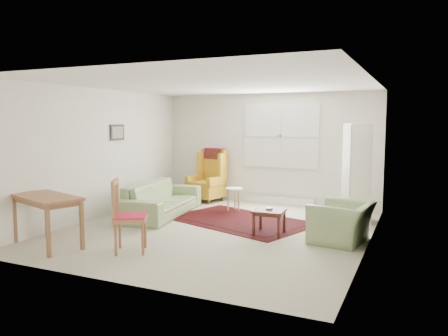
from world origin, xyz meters
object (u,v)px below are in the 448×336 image
at_px(stool, 234,199).
at_px(desk, 47,221).
at_px(wingback_chair, 206,175).
at_px(cabinet, 357,173).
at_px(sofa, 161,193).
at_px(desk_chair, 130,216).
at_px(armchair, 342,218).
at_px(coffee_table, 269,221).

height_order(stool, desk, desk).
xyz_separation_m(wingback_chair, cabinet, (3.49, -0.68, 0.30)).
distance_m(sofa, desk_chair, 2.49).
relative_size(wingback_chair, desk, 1.02).
xyz_separation_m(stool, desk_chair, (-0.22, -3.28, 0.28)).
distance_m(stool, desk, 3.87).
xyz_separation_m(sofa, wingback_chair, (0.13, 1.73, 0.16)).
relative_size(sofa, desk, 1.87).
bearing_deg(desk, cabinet, 42.16).
bearing_deg(cabinet, desk, -157.72).
height_order(wingback_chair, desk, wingback_chair).
relative_size(armchair, wingback_chair, 0.77).
bearing_deg(desk_chair, armchair, -85.35).
bearing_deg(armchair, stool, -112.20).
relative_size(armchair, desk, 0.79).
xyz_separation_m(sofa, desk, (-0.38, -2.57, -0.07)).
relative_size(wingback_chair, stool, 2.53).
relative_size(stool, desk, 0.41).
bearing_deg(wingback_chair, desk_chair, -68.00).
relative_size(coffee_table, desk, 0.41).
bearing_deg(coffee_table, desk_chair, -129.52).
bearing_deg(sofa, cabinet, -81.96).
bearing_deg(stool, cabinet, 1.63).
bearing_deg(coffee_table, stool, 130.81).
height_order(cabinet, desk_chair, cabinet).
relative_size(sofa, stool, 4.61).
height_order(desk, desk_chair, desk_chair).
relative_size(sofa, armchair, 2.37).
bearing_deg(desk_chair, wingback_chair, -17.67).
xyz_separation_m(wingback_chair, stool, (1.03, -0.75, -0.38)).
bearing_deg(desk, coffee_table, 36.52).
xyz_separation_m(coffee_table, desk_chair, (-1.49, -1.81, 0.32)).
xyz_separation_m(armchair, desk, (-4.00, -2.06, 0.01)).
distance_m(sofa, cabinet, 3.80).
relative_size(cabinet, desk, 1.51).
bearing_deg(armchair, coffee_table, -81.99).
bearing_deg(stool, coffee_table, -49.19).
relative_size(sofa, cabinet, 1.24).
height_order(coffee_table, desk_chair, desk_chair).
height_order(armchair, desk_chair, desk_chair).
height_order(coffee_table, cabinet, cabinet).
height_order(wingback_chair, coffee_table, wingback_chair).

